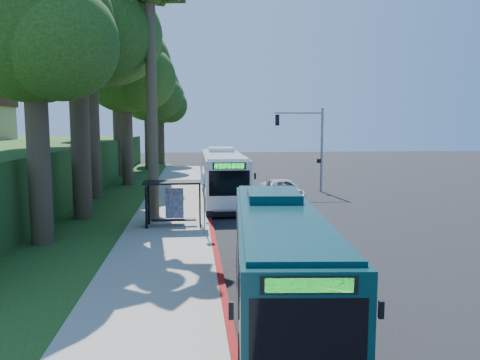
{
  "coord_description": "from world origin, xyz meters",
  "views": [
    {
      "loc": [
        -5.95,
        -28.25,
        5.54
      ],
      "look_at": [
        -2.99,
        1.0,
        2.12
      ],
      "focal_mm": 35.0,
      "sensor_mm": 36.0,
      "label": 1
    }
  ],
  "objects": [
    {
      "name": "pickup",
      "position": [
        0.46,
        4.98,
        0.81
      ],
      "size": [
        2.72,
        5.84,
        1.62
      ],
      "primitive_type": "imported",
      "rotation": [
        0.0,
        0.0,
        -0.01
      ],
      "color": "silver",
      "rests_on": "ground"
    },
    {
      "name": "tree_2",
      "position": [
        -11.89,
        15.98,
        10.48
      ],
      "size": [
        8.82,
        8.4,
        15.12
      ],
      "color": "#382B1E",
      "rests_on": "ground"
    },
    {
      "name": "teal_bus",
      "position": [
        -3.45,
        -14.81,
        1.65
      ],
      "size": [
        3.41,
        11.5,
        3.38
      ],
      "rotation": [
        0.0,
        0.0,
        -0.09
      ],
      "color": "#092E32",
      "rests_on": "ground"
    },
    {
      "name": "traffic_signal_pole",
      "position": [
        3.78,
        10.0,
        4.42
      ],
      "size": [
        4.1,
        0.3,
        7.0
      ],
      "color": "gray",
      "rests_on": "ground"
    },
    {
      "name": "tree_1",
      "position": [
        -13.37,
        7.98,
        12.73
      ],
      "size": [
        10.5,
        10.0,
        18.26
      ],
      "color": "#382B1E",
      "rests_on": "ground"
    },
    {
      "name": "ground",
      "position": [
        0.0,
        0.0,
        0.0
      ],
      "size": [
        140.0,
        140.0,
        0.0
      ],
      "primitive_type": "plane",
      "color": "black",
      "rests_on": "ground"
    },
    {
      "name": "tree_4",
      "position": [
        -11.4,
        31.98,
        9.73
      ],
      "size": [
        8.4,
        8.0,
        14.14
      ],
      "color": "#382B1E",
      "rests_on": "ground"
    },
    {
      "name": "tree_0",
      "position": [
        -12.4,
        -0.02,
        11.2
      ],
      "size": [
        8.4,
        8.0,
        15.7
      ],
      "color": "#382B1E",
      "rests_on": "ground"
    },
    {
      "name": "white_bus",
      "position": [
        -3.8,
        5.68,
        1.89
      ],
      "size": [
        2.84,
        13.02,
        3.88
      ],
      "rotation": [
        0.0,
        0.0,
        -0.0
      ],
      "color": "silver",
      "rests_on": "ground"
    },
    {
      "name": "grass_verge",
      "position": [
        -13.0,
        5.0,
        0.03
      ],
      "size": [
        8.0,
        70.0,
        0.06
      ],
      "primitive_type": "cube",
      "color": "#234719",
      "rests_on": "ground"
    },
    {
      "name": "red_curb",
      "position": [
        -5.0,
        -4.0,
        0.07
      ],
      "size": [
        0.25,
        30.0,
        0.13
      ],
      "primitive_type": "cube",
      "color": "maroon",
      "rests_on": "ground"
    },
    {
      "name": "tree_3",
      "position": [
        -13.88,
        23.98,
        11.98
      ],
      "size": [
        10.08,
        9.6,
        17.28
      ],
      "color": "#382B1E",
      "rests_on": "ground"
    },
    {
      "name": "bus_shelter",
      "position": [
        -7.26,
        -2.86,
        1.81
      ],
      "size": [
        3.2,
        1.51,
        2.55
      ],
      "color": "black",
      "rests_on": "ground"
    },
    {
      "name": "tree_5",
      "position": [
        -10.41,
        39.99,
        8.96
      ],
      "size": [
        7.35,
        7.0,
        12.86
      ],
      "color": "#382B1E",
      "rests_on": "ground"
    },
    {
      "name": "tree_6",
      "position": [
        -12.91,
        -6.01,
        9.71
      ],
      "size": [
        7.56,
        7.2,
        13.74
      ],
      "color": "#382B1E",
      "rests_on": "ground"
    },
    {
      "name": "stop_sign_pole",
      "position": [
        -5.4,
        -5.0,
        2.08
      ],
      "size": [
        0.35,
        0.06,
        3.17
      ],
      "color": "gray",
      "rests_on": "ground"
    },
    {
      "name": "sidewalk",
      "position": [
        -7.3,
        0.0,
        0.06
      ],
      "size": [
        4.5,
        70.0,
        0.12
      ],
      "primitive_type": "cube",
      "color": "gray",
      "rests_on": "ground"
    }
  ]
}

